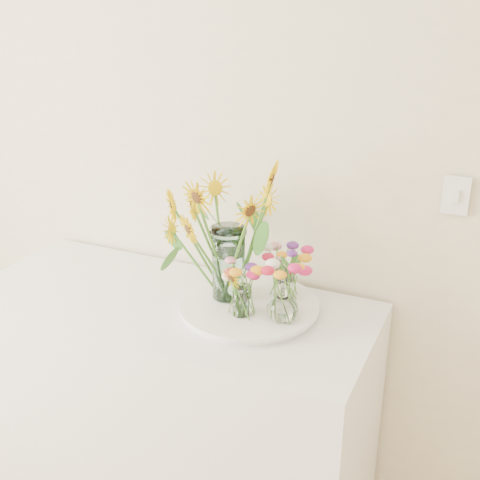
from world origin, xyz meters
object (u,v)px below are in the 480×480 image
Objects in this scene: mason_jar at (228,263)px; counter at (173,410)px; tray at (249,308)px; small_vase_c at (284,284)px; small_vase_b at (283,300)px; small_vase_a at (242,301)px.

counter is at bearing -161.76° from mason_jar.
tray is (0.28, 0.05, 0.46)m from counter.
tray is 4.32× the size of small_vase_c.
small_vase_c is at bearing 46.25° from tray.
small_vase_b is at bearing -70.82° from small_vase_c.
small_vase_b is at bearing -21.47° from tray.
small_vase_b is (0.14, -0.05, 0.08)m from tray.
tray reaches higher than counter.
small_vase_b is at bearing -17.73° from mason_jar.
small_vase_a is 0.72× the size of small_vase_b.
tray is at bearing 10.11° from counter.
mason_jar is 0.20m from small_vase_c.
small_vase_c is (0.08, 0.17, -0.00)m from small_vase_a.
counter is 0.64m from mason_jar.
mason_jar is at bearing 162.27° from small_vase_b.
small_vase_b is (0.42, -0.00, 0.55)m from counter.
small_vase_b is 0.15m from small_vase_c.
small_vase_a reaches higher than counter.
small_vase_b is (0.22, -0.07, -0.05)m from mason_jar.
tray is at bearing -11.03° from mason_jar.
mason_jar is 2.47× the size of small_vase_a.
mason_jar is at bearing 168.97° from tray.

